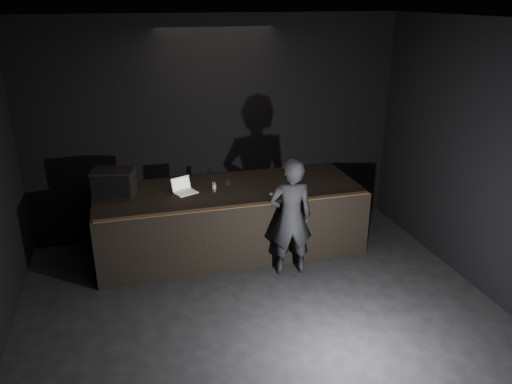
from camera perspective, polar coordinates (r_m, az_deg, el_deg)
The scene contains 11 objects.
ground at distance 5.80m, azimuth 3.24°, elevation -18.56°, with size 7.00×7.00×0.00m, color black.
room_walls at distance 4.76m, azimuth 3.75°, elevation 0.44°, with size 6.10×7.10×3.52m.
stage_riser at distance 7.78m, azimuth -3.05°, elevation -3.05°, with size 4.00×1.50×1.00m, color black.
riser_lip at distance 6.94m, azimuth -1.86°, elevation -1.61°, with size 3.92×0.10×0.01m, color brown.
stage_monitor at distance 7.54m, azimuth -15.97°, elevation 1.01°, with size 0.67×0.55×0.39m.
cable at distance 7.98m, azimuth -15.48°, elevation 0.79°, with size 0.02×0.02×1.02m, color black.
laptop at distance 7.49m, azimuth -8.28°, elevation 0.38°, with size 0.39×0.38×0.21m.
beer_can at distance 7.47m, azimuth -4.81°, elevation 0.60°, with size 0.06×0.06×0.15m.
plastic_cup at distance 7.65m, azimuth -3.25°, elevation 0.98°, with size 0.08×0.08×0.10m, color white.
wii_remote at distance 7.30m, azimuth 2.06°, elevation -0.35°, with size 0.03×0.14×0.03m, color white.
person at distance 6.96m, azimuth 3.95°, elevation -2.92°, with size 0.62×0.41×1.71m, color black.
Camera 1 is at (-1.47, -4.19, 3.73)m, focal length 35.00 mm.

